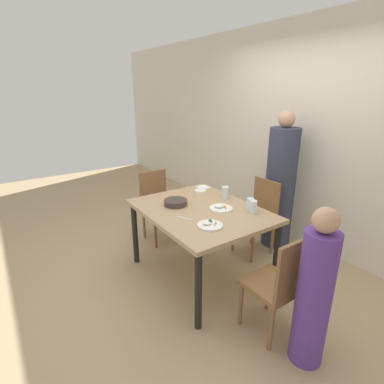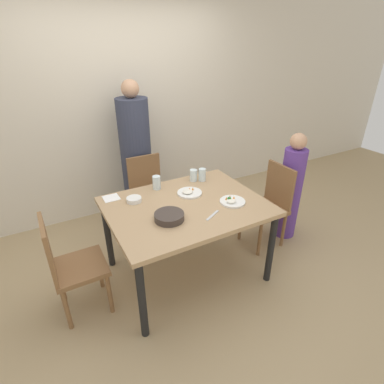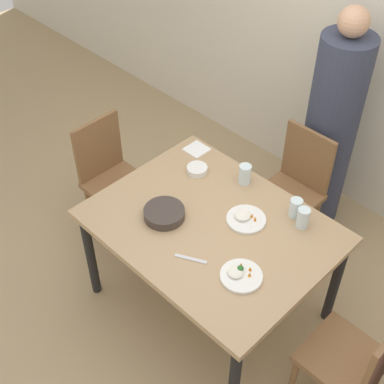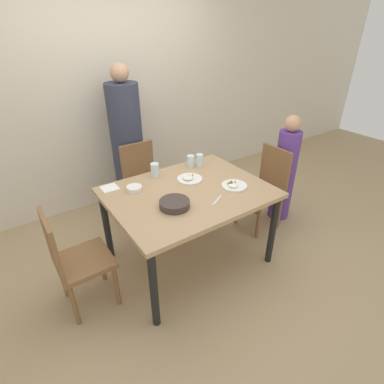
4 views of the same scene
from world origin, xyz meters
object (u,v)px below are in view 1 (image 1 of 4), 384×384
Objects in this scene: person_child at (314,294)px; plate_rice_adult at (210,225)px; chair_adult_spot at (258,214)px; bowl_curry at (176,202)px; chair_child_spot at (280,283)px; person_adult at (280,186)px; glass_water_tall at (250,204)px.

person_child is 5.37× the size of plate_rice_adult.
plate_rice_adult is (0.39, -1.03, 0.29)m from chair_adult_spot.
bowl_curry is at bearing -173.54° from person_child.
chair_adult_spot is 1.00× the size of chair_child_spot.
person_adult is 13.99× the size of glass_water_tall.
person_child is 5.04× the size of bowl_curry.
chair_child_spot reaches higher than bowl_curry.
person_adult reaches higher than plate_rice_adult.
glass_water_tall is at bearing 159.86° from person_child.
bowl_curry is at bearing -98.90° from person_adult.
person_adult reaches higher than chair_child_spot.
glass_water_tall is (0.31, -0.82, 0.05)m from person_adult.
person_adult is (-0.00, 0.35, 0.29)m from chair_adult_spot.
bowl_curry is 0.76m from glass_water_tall.
person_adult is at bearing 110.89° from glass_water_tall.
person_adult is at bearing 81.10° from bowl_curry.
chair_child_spot is at bearing 16.48° from plate_rice_adult.
glass_water_tall is (0.53, 0.55, 0.03)m from bowl_curry.
person_adult is 1.79m from person_child.
chair_child_spot is 1.30m from bowl_curry.
bowl_curry is 2.00× the size of glass_water_tall.
person_adult is at bearing 90.00° from chair_adult_spot.
person_adult is 1.38× the size of person_child.
chair_child_spot is 3.98× the size of plate_rice_adult.
chair_adult_spot reaches higher than bowl_curry.
plate_rice_adult is 1.88× the size of glass_water_tall.
plate_rice_adult is at bearing -1.64° from bowl_curry.
person_adult is (-1.04, 1.19, 0.29)m from chair_child_spot.
chair_child_spot is 0.74m from plate_rice_adult.
person_child is at bearing -32.41° from chair_adult_spot.
person_child is at bearing 11.55° from plate_rice_adult.
person_child is 10.11× the size of glass_water_tall.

